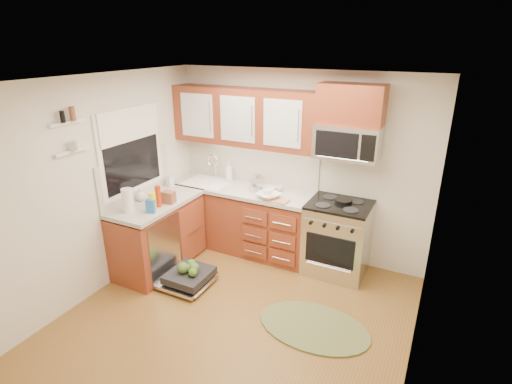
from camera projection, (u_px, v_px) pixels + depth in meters
The scene contains 38 objects.
floor at pixel (236, 319), 4.33m from camera, with size 3.50×3.50×0.00m, color brown.
ceiling at pixel (231, 81), 3.43m from camera, with size 3.50×3.50×0.00m, color white.
wall_back at pixel (298, 166), 5.34m from camera, with size 3.50×0.04×2.50m, color beige.
wall_front at pixel (92, 319), 2.42m from camera, with size 3.50×0.04×2.50m, color beige.
wall_left at pixel (102, 186), 4.61m from camera, with size 0.04×3.50×2.50m, color beige.
wall_right at pixel (427, 254), 3.15m from camera, with size 0.04×3.50×2.50m, color beige.
base_cabinet_back at pixel (241, 220), 5.69m from camera, with size 2.05×0.60×0.85m, color brown.
base_cabinet_left at pixel (159, 236), 5.22m from camera, with size 0.60×1.25×0.85m, color brown.
countertop_back at pixel (240, 189), 5.51m from camera, with size 2.07×0.64×0.05m, color beige.
countertop_left at pixel (156, 203), 5.05m from camera, with size 0.64×1.27×0.05m, color beige.
backsplash_back at pixel (250, 162), 5.65m from camera, with size 2.05×0.02×0.57m, color beige.
backsplash_left at pixel (135, 176), 5.06m from camera, with size 0.02×1.25×0.57m, color beige.
upper_cabinets at pixel (244, 117), 5.28m from camera, with size 2.05×0.35×0.75m, color brown, non-canonical shape.
cabinet_over_mw at pixel (351, 104), 4.60m from camera, with size 0.76×0.35×0.47m, color brown.
range at pixel (337, 238), 5.07m from camera, with size 0.76×0.64×0.95m, color silver, non-canonical shape.
microwave at pixel (347, 142), 4.73m from camera, with size 0.76×0.38×0.40m, color silver, non-canonical shape.
sink at pixel (208, 190), 5.75m from camera, with size 0.62×0.50×0.26m, color white, non-canonical shape.
dishwasher at pixel (187, 277), 4.90m from camera, with size 0.70×0.60×0.20m, color silver, non-canonical shape.
window at pixel (131, 151), 4.92m from camera, with size 0.03×1.05×1.05m, color white, non-canonical shape.
window_blind at pixel (130, 124), 4.79m from camera, with size 0.02×0.96×0.40m, color white.
shelf_upper at pixel (67, 123), 4.02m from camera, with size 0.04×0.40×0.03m, color white.
shelf_lower at pixel (72, 151), 4.13m from camera, with size 0.04×0.40×0.03m, color white.
rug at pixel (314, 327), 4.19m from camera, with size 1.18×0.77×0.02m, color #596539, non-canonical shape.
skillet at pixel (343, 201), 4.93m from camera, with size 0.21×0.21×0.04m, color black.
stock_pot at pixel (257, 186), 5.36m from camera, with size 0.22×0.22×0.13m, color silver.
cutting_board at pixel (278, 200), 5.04m from camera, with size 0.28×0.18×0.02m, color tan.
canister at pixel (256, 179), 5.59m from camera, with size 0.09×0.09×0.15m, color silver.
paper_towel_roll at pixel (128, 200), 4.68m from camera, with size 0.13×0.13×0.29m, color white.
mustard_bottle at pixel (153, 202), 4.69m from camera, with size 0.08×0.08×0.24m, color yellow.
red_bottle at pixel (158, 196), 4.83m from camera, with size 0.07×0.07×0.27m, color #A72B0D.
wooden_box at pixel (169, 197), 4.96m from camera, with size 0.15×0.11×0.15m, color brown.
blue_carton at pixel (151, 206), 4.67m from camera, with size 0.10×0.06×0.16m, color #2465AC.
bowl_a at pixel (268, 196), 5.11m from camera, with size 0.29×0.29×0.07m, color #999999.
bowl_b at pixel (266, 190), 5.30m from camera, with size 0.25×0.25×0.08m, color #999999.
cup at pixel (279, 188), 5.36m from camera, with size 0.11×0.11×0.09m, color #999999.
soap_bottle_a at pixel (229, 171), 5.71m from camera, with size 0.11×0.11×0.28m, color #999999.
soap_bottle_b at pixel (170, 180), 5.52m from camera, with size 0.08×0.08×0.18m, color #999999.
soap_bottle_c at pixel (141, 194), 5.03m from camera, with size 0.13×0.13×0.17m, color #999999.
Camera 1 is at (1.78, -3.08, 2.83)m, focal length 28.00 mm.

